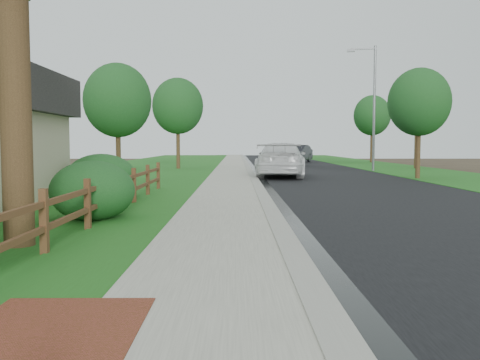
{
  "coord_description": "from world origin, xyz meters",
  "views": [
    {
      "loc": [
        -0.51,
        -5.31,
        1.8
      ],
      "look_at": [
        -0.43,
        4.77,
        1.1
      ],
      "focal_mm": 38.0,
      "sensor_mm": 36.0,
      "label": 1
    }
  ],
  "objects_px": {
    "dark_car_mid": "(291,157)",
    "streetlight": "(372,101)",
    "ranch_fence": "(103,196)",
    "white_suv": "(281,160)"
  },
  "relations": [
    {
      "from": "ranch_fence",
      "to": "streetlight",
      "type": "height_order",
      "value": "streetlight"
    },
    {
      "from": "ranch_fence",
      "to": "white_suv",
      "type": "xyz_separation_m",
      "value": [
        5.6,
        16.28,
        0.33
      ]
    },
    {
      "from": "ranch_fence",
      "to": "white_suv",
      "type": "distance_m",
      "value": 17.22
    },
    {
      "from": "white_suv",
      "to": "streetlight",
      "type": "bearing_deg",
      "value": -130.11
    },
    {
      "from": "dark_car_mid",
      "to": "streetlight",
      "type": "relative_size",
      "value": 0.53
    },
    {
      "from": "white_suv",
      "to": "dark_car_mid",
      "type": "relative_size",
      "value": 1.46
    },
    {
      "from": "ranch_fence",
      "to": "white_suv",
      "type": "bearing_deg",
      "value": 71.01
    },
    {
      "from": "dark_car_mid",
      "to": "white_suv",
      "type": "bearing_deg",
      "value": 92.31
    },
    {
      "from": "ranch_fence",
      "to": "dark_car_mid",
      "type": "height_order",
      "value": "dark_car_mid"
    },
    {
      "from": "white_suv",
      "to": "streetlight",
      "type": "height_order",
      "value": "streetlight"
    }
  ]
}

